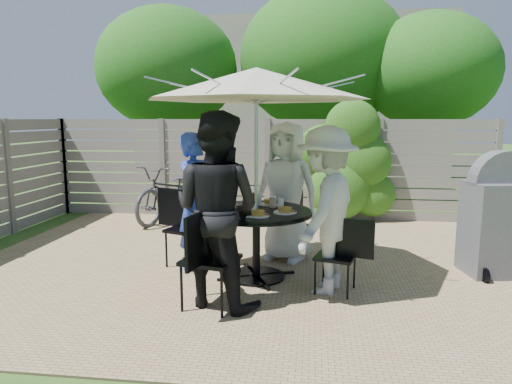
# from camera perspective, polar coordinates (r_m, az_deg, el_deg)

# --- Properties ---
(backyard_envelope) EXTENTS (60.00, 60.00, 5.00)m
(backyard_envelope) POSITION_cam_1_polar(r_m,az_deg,el_deg) (15.66, 4.52, 11.91)
(backyard_envelope) COLOR #30561A
(backyard_envelope) RESTS_ON ground
(patio_table) EXTENTS (1.61, 1.61, 0.82)m
(patio_table) POSITION_cam_1_polar(r_m,az_deg,el_deg) (5.25, 0.04, -4.90)
(patio_table) COLOR black
(patio_table) RESTS_ON ground
(umbrella) EXTENTS (3.19, 3.19, 2.40)m
(umbrella) POSITION_cam_1_polar(r_m,az_deg,el_deg) (5.11, 0.04, 13.37)
(umbrella) COLOR silver
(umbrella) RESTS_ON ground
(chair_back) EXTENTS (0.54, 0.66, 0.87)m
(chair_back) POSITION_cam_1_polar(r_m,az_deg,el_deg) (6.17, 4.25, -5.76)
(chair_back) COLOR black
(chair_back) RESTS_ON ground
(person_back) EXTENTS (1.03, 0.85, 1.81)m
(person_back) POSITION_cam_1_polar(r_m,az_deg,el_deg) (5.92, 3.79, -0.01)
(person_back) COLOR silver
(person_back) RESTS_ON ground
(chair_left) EXTENTS (0.75, 0.61, 0.98)m
(chair_left) POSITION_cam_1_polar(r_m,az_deg,el_deg) (5.82, -8.46, -6.41)
(chair_left) COLOR black
(chair_left) RESTS_ON ground
(person_left) EXTENTS (0.60, 0.72, 1.69)m
(person_left) POSITION_cam_1_polar(r_m,az_deg,el_deg) (5.62, -7.47, -1.20)
(person_left) COLOR #263DA8
(person_left) RESTS_ON ground
(chair_front) EXTENTS (0.58, 0.76, 1.01)m
(chair_front) POSITION_cam_1_polar(r_m,az_deg,el_deg) (4.53, -5.76, -10.80)
(chair_front) COLOR black
(chair_front) RESTS_ON ground
(person_front) EXTENTS (1.13, 1.01, 1.92)m
(person_front) POSITION_cam_1_polar(r_m,az_deg,el_deg) (4.47, -4.95, -2.30)
(person_front) COLOR black
(person_front) RESTS_ON ground
(chair_right) EXTENTS (0.63, 0.49, 0.82)m
(chair_right) POSITION_cam_1_polar(r_m,az_deg,el_deg) (4.99, 10.03, -9.68)
(chair_right) COLOR black
(chair_right) RESTS_ON ground
(person_right) EXTENTS (1.03, 1.31, 1.78)m
(person_right) POSITION_cam_1_polar(r_m,az_deg,el_deg) (4.86, 8.73, -2.30)
(person_right) COLOR beige
(person_right) RESTS_ON ground
(plate_back) EXTENTS (0.26, 0.26, 0.06)m
(plate_back) POSITION_cam_1_polar(r_m,az_deg,el_deg) (5.51, 1.79, -1.34)
(plate_back) COLOR white
(plate_back) RESTS_ON patio_table
(plate_left) EXTENTS (0.26, 0.26, 0.06)m
(plate_left) POSITION_cam_1_polar(r_m,az_deg,el_deg) (5.37, -3.36, -1.63)
(plate_left) COLOR white
(plate_left) RESTS_ON patio_table
(plate_front) EXTENTS (0.26, 0.26, 0.06)m
(plate_front) POSITION_cam_1_polar(r_m,az_deg,el_deg) (4.88, -1.94, -2.70)
(plate_front) COLOR white
(plate_front) RESTS_ON patio_table
(plate_right) EXTENTS (0.26, 0.26, 0.06)m
(plate_right) POSITION_cam_1_polar(r_m,az_deg,el_deg) (5.04, 3.66, -2.35)
(plate_right) COLOR white
(plate_right) RESTS_ON patio_table
(plate_extra) EXTENTS (0.24, 0.24, 0.06)m
(plate_extra) POSITION_cam_1_polar(r_m,az_deg,el_deg) (4.85, 0.26, -2.78)
(plate_extra) COLOR white
(plate_extra) RESTS_ON patio_table
(glass_back) EXTENTS (0.07, 0.07, 0.14)m
(glass_back) POSITION_cam_1_polar(r_m,az_deg,el_deg) (5.46, 0.34, -0.95)
(glass_back) COLOR silver
(glass_back) RESTS_ON patio_table
(glass_left) EXTENTS (0.07, 0.07, 0.14)m
(glass_left) POSITION_cam_1_polar(r_m,az_deg,el_deg) (5.22, -3.02, -1.43)
(glass_left) COLOR silver
(glass_left) RESTS_ON patio_table
(glass_front) EXTENTS (0.07, 0.07, 0.14)m
(glass_front) POSITION_cam_1_polar(r_m,az_deg,el_deg) (4.91, -0.30, -2.09)
(glass_front) COLOR silver
(glass_front) RESTS_ON patio_table
(glass_right) EXTENTS (0.07, 0.07, 0.14)m
(glass_right) POSITION_cam_1_polar(r_m,az_deg,el_deg) (5.16, 3.13, -1.55)
(glass_right) COLOR silver
(glass_right) RESTS_ON patio_table
(syrup_jug) EXTENTS (0.09, 0.09, 0.16)m
(syrup_jug) POSITION_cam_1_polar(r_m,az_deg,el_deg) (5.25, -0.29, -1.24)
(syrup_jug) COLOR #59280C
(syrup_jug) RESTS_ON patio_table
(coffee_cup) EXTENTS (0.08, 0.08, 0.12)m
(coffee_cup) POSITION_cam_1_polar(r_m,az_deg,el_deg) (5.34, 2.09, -1.30)
(coffee_cup) COLOR #C6B293
(coffee_cup) RESTS_ON patio_table
(bicycle) EXTENTS (1.29, 2.10, 1.04)m
(bicycle) POSITION_cam_1_polar(r_m,az_deg,el_deg) (8.43, -10.43, -0.04)
(bicycle) COLOR #333338
(bicycle) RESTS_ON ground
(bbq_grill) EXTENTS (0.81, 0.67, 1.49)m
(bbq_grill) POSITION_cam_1_polar(r_m,az_deg,el_deg) (6.07, 28.09, -3.04)
(bbq_grill) COLOR #505155
(bbq_grill) RESTS_ON ground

